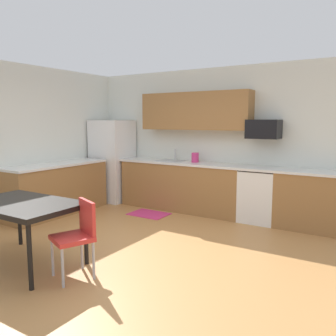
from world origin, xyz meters
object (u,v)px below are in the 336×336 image
oven_range (259,195)px  dining_table (22,207)px  refrigerator (113,161)px  microwave (264,129)px  chair_near_table (78,232)px  kettle (195,158)px

oven_range → dining_table: (-1.83, -3.30, 0.25)m
refrigerator → microwave: (3.21, 0.18, 0.71)m
chair_near_table → dining_table: bearing=-172.6°
microwave → refrigerator: bearing=-176.8°
microwave → kettle: (-1.28, -0.05, -0.56)m
refrigerator → microwave: bearing=3.2°
dining_table → microwave: bearing=61.7°
refrigerator → kettle: 1.95m
oven_range → microwave: (-0.00, 0.10, 1.12)m
oven_range → kettle: 1.40m
chair_near_table → kettle: size_ratio=4.25×
microwave → chair_near_table: 3.61m
dining_table → chair_near_table: 0.84m
microwave → kettle: 1.39m
refrigerator → microwave: microwave is taller
oven_range → dining_table: oven_range is taller
microwave → chair_near_table: bearing=-107.2°
refrigerator → oven_range: refrigerator is taller
refrigerator → chair_near_table: (2.20, -3.11, -0.36)m
refrigerator → dining_table: size_ratio=1.23×
refrigerator → kettle: size_ratio=8.64×
kettle → refrigerator: bearing=-176.2°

